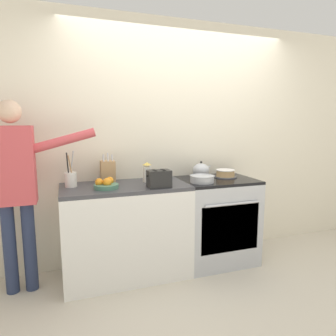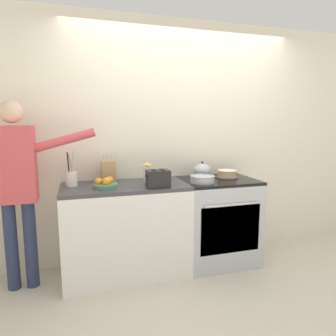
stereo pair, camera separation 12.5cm
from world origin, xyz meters
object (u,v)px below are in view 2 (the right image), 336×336
at_px(layer_cake, 227,174).
at_px(toaster, 158,179).
at_px(stove_range, 217,221).
at_px(milk_carton, 147,172).
at_px(knife_block, 108,171).
at_px(utensil_crock, 71,178).
at_px(tea_kettle, 202,171).
at_px(fruit_bowl, 105,184).
at_px(mixing_bowl, 202,179).
at_px(person_baker, 17,179).

distance_m(layer_cake, toaster, 0.88).
height_order(stove_range, milk_carton, milk_carton).
bearing_deg(milk_carton, knife_block, 165.75).
bearing_deg(utensil_crock, knife_block, 14.18).
xyz_separation_m(tea_kettle, fruit_bowl, (-1.06, -0.22, -0.04)).
relative_size(stove_range, layer_cake, 3.65).
relative_size(mixing_bowl, person_baker, 0.15).
bearing_deg(knife_block, fruit_bowl, -101.73).
relative_size(tea_kettle, knife_block, 0.74).
bearing_deg(stove_range, person_baker, 179.49).
bearing_deg(layer_cake, milk_carton, 178.51).
relative_size(tea_kettle, toaster, 0.99).
bearing_deg(tea_kettle, person_baker, -176.35).
bearing_deg(mixing_bowl, layer_cake, 26.00).
distance_m(layer_cake, tea_kettle, 0.27).
xyz_separation_m(stove_range, mixing_bowl, (-0.23, -0.12, 0.49)).
relative_size(stove_range, mixing_bowl, 3.65).
bearing_deg(toaster, stove_range, 15.43).
distance_m(stove_range, knife_block, 1.28).
relative_size(stove_range, utensil_crock, 2.69).
bearing_deg(mixing_bowl, milk_carton, 158.67).
bearing_deg(fruit_bowl, layer_cake, 6.15).
bearing_deg(mixing_bowl, stove_range, 27.11).
bearing_deg(toaster, milk_carton, 98.12).
bearing_deg(toaster, utensil_crock, 159.78).
height_order(knife_block, fruit_bowl, knife_block).
distance_m(stove_range, toaster, 0.91).
height_order(layer_cake, mixing_bowl, layer_cake).
height_order(stove_range, fruit_bowl, fruit_bowl).
bearing_deg(milk_carton, toaster, -81.88).
xyz_separation_m(mixing_bowl, fruit_bowl, (-0.95, 0.04, -0.00)).
xyz_separation_m(tea_kettle, mixing_bowl, (-0.11, -0.25, -0.04)).
distance_m(knife_block, person_baker, 0.82).
xyz_separation_m(fruit_bowl, person_baker, (-0.75, 0.10, 0.07)).
xyz_separation_m(mixing_bowl, person_baker, (-1.70, 0.14, 0.07)).
height_order(mixing_bowl, utensil_crock, utensil_crock).
relative_size(mixing_bowl, knife_block, 0.83).
bearing_deg(fruit_bowl, tea_kettle, 11.52).
relative_size(knife_block, fruit_bowl, 1.35).
distance_m(stove_range, layer_cake, 0.52).
distance_m(stove_range, fruit_bowl, 1.29).
bearing_deg(person_baker, toaster, -5.13).
bearing_deg(tea_kettle, layer_cake, -15.92).
distance_m(knife_block, toaster, 0.56).
distance_m(milk_carton, person_baker, 1.19).
bearing_deg(milk_carton, utensil_crock, 179.49).
xyz_separation_m(layer_cake, milk_carton, (-0.88, 0.02, 0.06)).
bearing_deg(tea_kettle, mixing_bowl, -113.16).
distance_m(knife_block, milk_carton, 0.39).
height_order(tea_kettle, utensil_crock, utensil_crock).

